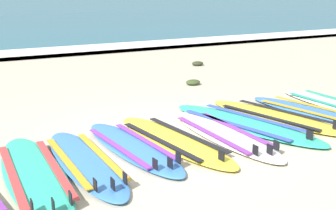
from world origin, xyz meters
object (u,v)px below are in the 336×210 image
Objects in this scene: surfboard_3 at (132,147)px; surfboard_8 at (306,110)px; surfboard_2 at (85,161)px; surfboard_5 at (224,134)px; surfboard_4 at (173,140)px; surfboard_9 at (333,104)px; surfboard_6 at (244,124)px; surfboard_7 at (276,117)px; surfboard_1 at (34,174)px.

surfboard_3 and surfboard_8 have the same top height.
surfboard_8 is at bearing 4.01° from surfboard_3.
surfboard_5 is (1.84, 0.04, -0.00)m from surfboard_2.
surfboard_8 is (2.42, 0.23, 0.00)m from surfboard_4.
surfboard_4 is 1.10× the size of surfboard_9.
surfboard_4 is 0.68m from surfboard_5.
surfboard_9 is at bearing 5.28° from surfboard_6.
surfboard_4 and surfboard_6 have the same top height.
surfboard_7 and surfboard_9 have the same top height.
surfboard_9 is (2.38, 0.40, -0.00)m from surfboard_5.
surfboard_3 and surfboard_4 have the same top height.
surfboard_7 is (2.33, 0.16, -0.00)m from surfboard_3.
surfboard_6 is 1.24× the size of surfboard_9.
surfboard_5 is 0.86× the size of surfboard_6.
surfboard_5 is 0.55m from surfboard_6.
surfboard_4 is at bearing 171.31° from surfboard_5.
surfboard_9 is (3.60, 0.28, -0.00)m from surfboard_3.
surfboard_7 is at bearing 6.43° from surfboard_1.
surfboard_9 is at bearing 5.53° from surfboard_7.
surfboard_5 is at bearing -170.38° from surfboard_9.
surfboard_4 is (0.54, -0.02, -0.00)m from surfboard_3.
surfboard_4 is at bearing 7.23° from surfboard_1.
surfboard_8 is at bearing 5.35° from surfboard_4.
surfboard_8 is (4.13, 0.44, 0.00)m from surfboard_1.
surfboard_2 and surfboard_4 have the same top height.
surfboard_1 is 0.90× the size of surfboard_6.
surfboard_6 is (2.89, 0.34, -0.00)m from surfboard_1.
surfboard_2 is at bearing 7.55° from surfboard_1.
surfboard_2 is 0.65m from surfboard_3.
surfboard_2 is 1.01× the size of surfboard_3.
surfboard_7 is 1.14× the size of surfboard_9.
surfboard_1 is at bearing -173.22° from surfboard_6.
surfboard_5 is 0.93× the size of surfboard_7.
surfboard_2 is at bearing -173.78° from surfboard_7.
surfboard_5 is 1.14m from surfboard_7.
surfboard_3 is 0.96× the size of surfboard_5.
surfboard_1 is 1.05× the size of surfboard_5.
surfboard_7 is at bearing 4.76° from surfboard_6.
surfboard_3 and surfboard_9 have the same top height.
surfboard_7 is at bearing 3.88° from surfboard_3.
surfboard_4 is at bearing -2.07° from surfboard_3.
surfboard_4 and surfboard_5 have the same top height.
surfboard_1 and surfboard_8 have the same top height.
surfboard_3 is (0.62, 0.16, 0.00)m from surfboard_2.
surfboard_1 is 4.80m from surfboard_9.
surfboard_2 is at bearing -178.72° from surfboard_5.
surfboard_5 is (1.22, -0.12, -0.00)m from surfboard_3.
surfboard_3 is at bearing -176.44° from surfboard_6.
surfboard_6 is at bearing -174.72° from surfboard_9.
surfboard_7 is 1.18× the size of surfboard_8.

